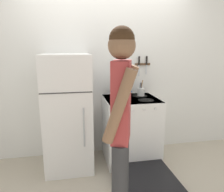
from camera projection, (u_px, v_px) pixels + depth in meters
name	position (u px, v px, depth m)	size (l,w,h in m)	color
ground_plane	(107.00, 150.00, 3.56)	(14.00, 14.00, 0.00)	#B2A893
wall_back	(106.00, 72.00, 3.31)	(10.00, 0.06, 2.55)	silver
refrigerator	(68.00, 112.00, 2.95)	(0.62, 0.73, 1.55)	white
stove_range	(131.00, 130.00, 3.15)	(0.75, 1.43, 0.93)	white
dutch_oven_pot	(122.00, 95.00, 2.91)	(0.27, 0.23, 0.19)	#1E4C9E
tea_kettle	(118.00, 92.00, 3.17)	(0.26, 0.21, 0.25)	black
utensil_jar	(141.00, 91.00, 3.25)	(0.11, 0.11, 0.23)	silver
person	(121.00, 124.00, 1.78)	(0.37, 0.43, 1.80)	#2D2D30
wall_knife_strip	(143.00, 64.00, 3.34)	(0.24, 0.03, 0.31)	brown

